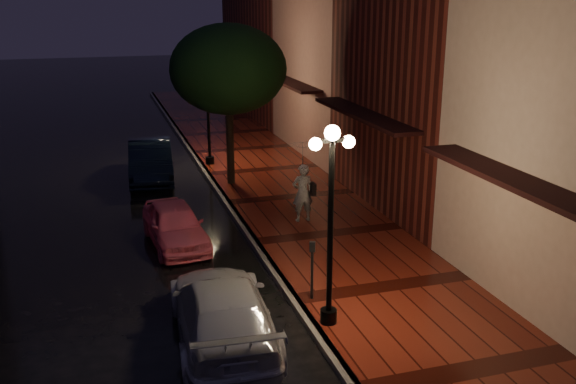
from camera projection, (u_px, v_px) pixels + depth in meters
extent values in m
plane|color=black|center=(255.00, 246.00, 18.30)|extent=(120.00, 120.00, 0.00)
cube|color=#4B140D|center=(329.00, 236.00, 18.91)|extent=(4.50, 60.00, 0.15)
cube|color=#595451|center=(255.00, 244.00, 18.28)|extent=(0.25, 60.00, 0.15)
cube|color=#511914|center=(450.00, 40.00, 20.46)|extent=(5.00, 8.00, 11.00)
cube|color=#8C5951|center=(352.00, 51.00, 28.05)|extent=(5.00, 8.00, 9.00)
cube|color=#511914|center=(286.00, 28.00, 37.03)|extent=(5.00, 12.00, 10.00)
cylinder|color=black|center=(330.00, 235.00, 13.20)|extent=(0.12, 0.12, 4.00)
cylinder|color=black|center=(329.00, 316.00, 13.75)|extent=(0.36, 0.36, 0.30)
cube|color=black|center=(332.00, 140.00, 12.60)|extent=(0.70, 0.08, 0.08)
sphere|color=#FFCD99|center=(332.00, 133.00, 12.56)|extent=(0.32, 0.32, 0.32)
sphere|color=#FFCD99|center=(315.00, 144.00, 12.52)|extent=(0.26, 0.26, 0.26)
sphere|color=#FFCD99|center=(349.00, 142.00, 12.72)|extent=(0.26, 0.26, 0.26)
cylinder|color=black|center=(208.00, 116.00, 25.98)|extent=(0.12, 0.12, 4.00)
cylinder|color=black|center=(210.00, 160.00, 26.53)|extent=(0.36, 0.36, 0.30)
cube|color=black|center=(206.00, 66.00, 25.38)|extent=(0.70, 0.08, 0.08)
sphere|color=#FFCD99|center=(206.00, 62.00, 25.34)|extent=(0.32, 0.32, 0.32)
sphere|color=#FFCD99|center=(198.00, 68.00, 25.30)|extent=(0.26, 0.26, 0.26)
sphere|color=#FFCD99|center=(215.00, 67.00, 25.49)|extent=(0.26, 0.26, 0.26)
cylinder|color=black|center=(230.00, 141.00, 23.43)|extent=(0.28, 0.28, 3.20)
ellipsoid|color=black|center=(228.00, 69.00, 22.65)|extent=(4.16, 4.16, 3.20)
sphere|color=black|center=(244.00, 83.00, 23.58)|extent=(1.80, 1.80, 1.80)
sphere|color=black|center=(216.00, 87.00, 22.00)|extent=(1.80, 1.80, 1.80)
imported|color=#F1637C|center=(175.00, 225.00, 18.24)|extent=(1.76, 3.73, 1.23)
imported|color=black|center=(151.00, 161.00, 24.65)|extent=(1.95, 4.68, 1.51)
imported|color=#B5B4BC|center=(222.00, 312.00, 13.10)|extent=(2.27, 4.92, 1.39)
imported|color=silver|center=(303.00, 193.00, 19.67)|extent=(0.66, 0.43, 1.81)
imported|color=silver|center=(303.00, 157.00, 19.33)|extent=(1.05, 1.07, 0.97)
cylinder|color=black|center=(303.00, 180.00, 19.55)|extent=(0.02, 0.02, 1.45)
cube|color=black|center=(312.00, 189.00, 19.68)|extent=(0.15, 0.34, 0.36)
cylinder|color=black|center=(312.00, 275.00, 14.70)|extent=(0.06, 0.06, 1.18)
cube|color=black|center=(312.00, 247.00, 14.49)|extent=(0.16, 0.14, 0.24)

